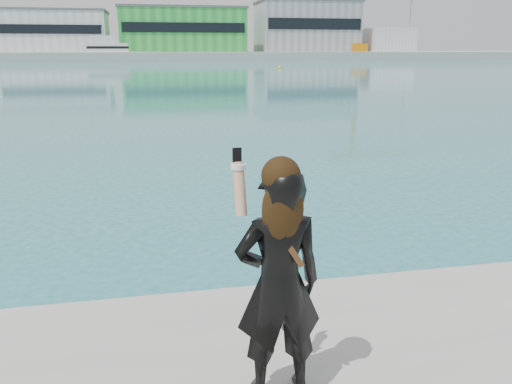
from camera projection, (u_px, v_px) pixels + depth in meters
far_quay at (151, 56)px, 125.89m from camera, size 320.00×40.00×2.00m
warehouse_white at (55, 31)px, 118.19m from camera, size 24.48×15.35×9.50m
warehouse_green at (182, 30)px, 123.78m from camera, size 30.60×16.36×10.50m
warehouse_grey_right at (306, 27)px, 129.61m from camera, size 25.50×15.35×12.50m
ancillary_shed at (387, 40)px, 132.85m from camera, size 12.00×10.00×6.00m
flagpole_right at (243, 32)px, 120.10m from camera, size 1.28×0.16×8.00m
motor_yacht at (110, 52)px, 109.83m from camera, size 15.99×6.50×7.25m
buoy_near at (280, 69)px, 73.59m from camera, size 0.50×0.50×0.50m
woman at (279, 278)px, 3.04m from camera, size 0.55×0.37×1.58m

